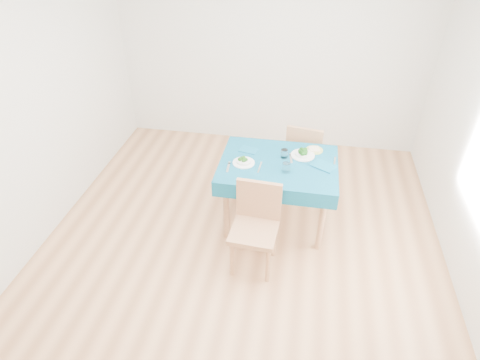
% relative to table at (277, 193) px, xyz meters
% --- Properties ---
extents(room_shell, '(4.02, 4.52, 2.73)m').
position_rel_table_xyz_m(room_shell, '(-0.30, -0.48, 0.97)').
color(room_shell, '#A76F45').
rests_on(room_shell, ground).
extents(table, '(1.14, 0.87, 0.76)m').
position_rel_table_xyz_m(table, '(0.00, 0.00, 0.00)').
color(table, navy).
rests_on(table, ground).
extents(chair_near, '(0.44, 0.48, 1.03)m').
position_rel_table_xyz_m(chair_near, '(-0.14, -0.66, 0.14)').
color(chair_near, '#A4734D').
rests_on(chair_near, ground).
extents(chair_far, '(0.47, 0.50, 1.00)m').
position_rel_table_xyz_m(chair_far, '(0.25, 0.76, 0.12)').
color(chair_far, '#A4734D').
rests_on(chair_far, ground).
extents(bowl_near, '(0.22, 0.22, 0.07)m').
position_rel_table_xyz_m(bowl_near, '(-0.34, -0.07, 0.41)').
color(bowl_near, white).
rests_on(bowl_near, table).
extents(bowl_far, '(0.24, 0.24, 0.07)m').
position_rel_table_xyz_m(bowl_far, '(0.23, 0.18, 0.42)').
color(bowl_far, white).
rests_on(bowl_far, table).
extents(fork_near, '(0.03, 0.17, 0.00)m').
position_rel_table_xyz_m(fork_near, '(-0.47, -0.17, 0.38)').
color(fork_near, silver).
rests_on(fork_near, table).
extents(knife_near, '(0.02, 0.20, 0.00)m').
position_rel_table_xyz_m(knife_near, '(-0.17, -0.11, 0.38)').
color(knife_near, silver).
rests_on(knife_near, table).
extents(fork_far, '(0.04, 0.17, 0.00)m').
position_rel_table_xyz_m(fork_far, '(0.11, 0.10, 0.38)').
color(fork_far, silver).
rests_on(fork_far, table).
extents(knife_far, '(0.04, 0.23, 0.00)m').
position_rel_table_xyz_m(knife_far, '(0.54, 0.09, 0.38)').
color(knife_far, silver).
rests_on(knife_far, table).
extents(napkin_near, '(0.20, 0.16, 0.01)m').
position_rel_table_xyz_m(napkin_near, '(-0.33, 0.18, 0.38)').
color(napkin_near, '#0D5270').
rests_on(napkin_near, table).
extents(napkin_far, '(0.27, 0.24, 0.01)m').
position_rel_table_xyz_m(napkin_far, '(0.44, 0.01, 0.39)').
color(napkin_far, '#0D5270').
rests_on(napkin_far, table).
extents(tumbler_center, '(0.07, 0.07, 0.09)m').
position_rel_table_xyz_m(tumbler_center, '(0.04, 0.11, 0.42)').
color(tumbler_center, white).
rests_on(tumbler_center, table).
extents(tumbler_side, '(0.08, 0.08, 0.10)m').
position_rel_table_xyz_m(tumbler_side, '(0.08, -0.14, 0.43)').
color(tumbler_side, white).
rests_on(tumbler_side, table).
extents(side_plate, '(0.18, 0.18, 0.01)m').
position_rel_table_xyz_m(side_plate, '(0.34, 0.30, 0.38)').
color(side_plate, '#B3BE5D').
rests_on(side_plate, table).
extents(bread_slice, '(0.12, 0.12, 0.02)m').
position_rel_table_xyz_m(bread_slice, '(0.34, 0.30, 0.40)').
color(bread_slice, beige).
rests_on(bread_slice, side_plate).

